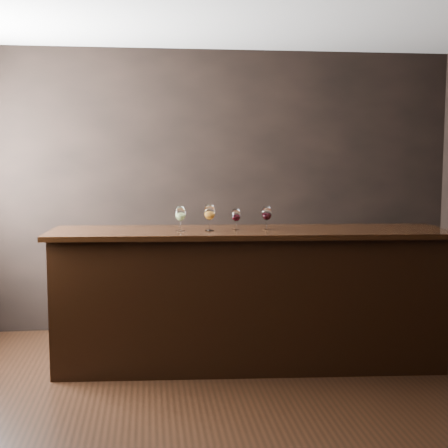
{
  "coord_description": "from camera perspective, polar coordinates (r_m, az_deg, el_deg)",
  "views": [
    {
      "loc": [
        -0.6,
        -4.04,
        1.76
      ],
      "look_at": [
        0.01,
        1.0,
        1.2
      ],
      "focal_mm": 50.0,
      "sensor_mm": 36.0,
      "label": 1
    }
  ],
  "objects": [
    {
      "name": "glass_white",
      "position": [
        5.05,
        -4.01,
        0.9
      ],
      "size": [
        0.09,
        0.09,
        0.2
      ],
      "color": "white",
      "rests_on": "bar_top"
    },
    {
      "name": "ground",
      "position": [
        4.45,
        1.44,
        -16.98
      ],
      "size": [
        5.0,
        5.0,
        0.0
      ],
      "primitive_type": "plane",
      "color": "black",
      "rests_on": "ground"
    },
    {
      "name": "back_bar_shelf",
      "position": [
        6.22,
        -2.68,
        -5.66
      ],
      "size": [
        2.59,
        0.4,
        0.93
      ],
      "primitive_type": "cube",
      "color": "black",
      "rests_on": "ground"
    },
    {
      "name": "glass_red_a",
      "position": [
        5.12,
        1.12,
        0.77
      ],
      "size": [
        0.07,
        0.07,
        0.17
      ],
      "color": "white",
      "rests_on": "bar_top"
    },
    {
      "name": "bar_counter",
      "position": [
        5.24,
        2.26,
        -6.98
      ],
      "size": [
        3.19,
        0.9,
        1.1
      ],
      "primitive_type": "cube",
      "rotation": [
        0.0,
        0.0,
        -0.07
      ],
      "color": "black",
      "rests_on": "ground"
    },
    {
      "name": "bar_top",
      "position": [
        5.14,
        2.29,
        -0.76
      ],
      "size": [
        3.3,
        0.98,
        0.04
      ],
      "primitive_type": "cube",
      "rotation": [
        0.0,
        0.0,
        -0.07
      ],
      "color": "black",
      "rests_on": "bar_counter"
    },
    {
      "name": "glass_red_b",
      "position": [
        5.15,
        3.93,
        0.92
      ],
      "size": [
        0.08,
        0.08,
        0.19
      ],
      "color": "white",
      "rests_on": "bar_top"
    },
    {
      "name": "glass_amber",
      "position": [
        5.06,
        -1.33,
        1.03
      ],
      "size": [
        0.09,
        0.09,
        0.22
      ],
      "color": "white",
      "rests_on": "bar_top"
    },
    {
      "name": "room_shell",
      "position": [
        4.17,
        -1.91,
        7.02
      ],
      "size": [
        5.02,
        4.52,
        2.81
      ],
      "color": "black",
      "rests_on": "ground"
    }
  ]
}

